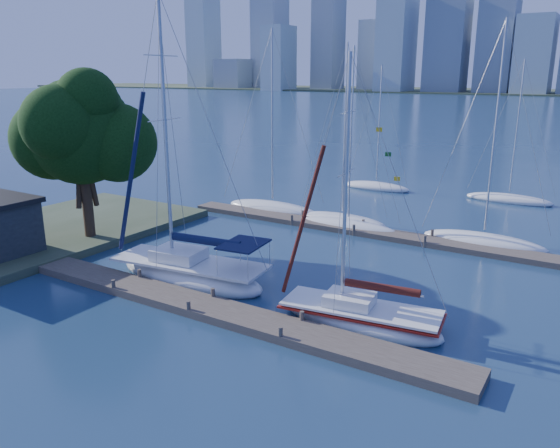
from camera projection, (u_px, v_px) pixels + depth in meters
The scene contains 13 objects.
ground at pixel (201, 310), 26.02m from camera, with size 700.00×700.00×0.00m, color #172E4B.
near_dock at pixel (201, 306), 25.96m from camera, with size 26.00×2.00×0.40m, color #433931.
far_dock at pixel (372, 232), 38.04m from camera, with size 30.00×1.80×0.36m, color #433931.
shore at pixel (36, 235), 37.05m from camera, with size 12.00×22.00×0.50m, color #38472D.
tree at pixel (80, 130), 34.25m from camera, with size 8.80×8.01×11.25m.
sailboat_navy at pixel (189, 260), 29.46m from camera, with size 9.65×4.23×15.42m.
sailboat_maroon at pixel (361, 304), 24.24m from camera, with size 7.82×3.46×12.29m.
bg_boat_0 at pixel (273, 208), 44.37m from camera, with size 8.69×4.81×14.53m.
bg_boat_1 at pixel (342, 219), 41.10m from camera, with size 7.06×2.36×13.30m.
bg_boat_2 at pixel (348, 226), 39.48m from camera, with size 7.74×2.69×13.00m.
bg_boat_3 at pixel (484, 241), 35.67m from camera, with size 8.23×4.38×14.43m.
bg_boat_6 at pixel (376, 186), 52.95m from camera, with size 6.96×3.38×11.93m.
bg_boat_7 at pixel (509, 199), 47.73m from camera, with size 7.29×2.26×12.32m.
Camera 1 is at (15.84, -18.36, 10.96)m, focal length 35.00 mm.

